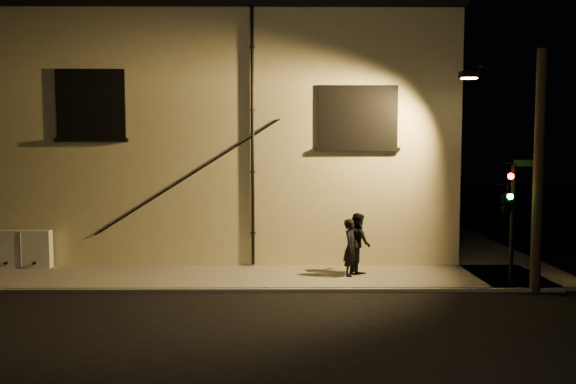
{
  "coord_description": "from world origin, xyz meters",
  "views": [
    {
      "loc": [
        -0.79,
        -15.27,
        3.92
      ],
      "look_at": [
        -0.66,
        1.8,
        2.64
      ],
      "focal_mm": 35.0,
      "sensor_mm": 36.0,
      "label": 1
    }
  ],
  "objects_px": {
    "pedestrian_a": "(351,247)",
    "pedestrian_b": "(358,243)",
    "utility_cabinet": "(23,249)",
    "traffic_signal": "(507,201)",
    "streetlamp_pole": "(533,163)"
  },
  "relations": [
    {
      "from": "utility_cabinet",
      "to": "streetlamp_pole",
      "type": "bearing_deg",
      "value": -9.89
    },
    {
      "from": "utility_cabinet",
      "to": "streetlamp_pole",
      "type": "distance_m",
      "value": 15.77
    },
    {
      "from": "pedestrian_a",
      "to": "pedestrian_b",
      "type": "relative_size",
      "value": 0.93
    },
    {
      "from": "utility_cabinet",
      "to": "pedestrian_a",
      "type": "bearing_deg",
      "value": -6.85
    },
    {
      "from": "traffic_signal",
      "to": "streetlamp_pole",
      "type": "bearing_deg",
      "value": -29.05
    },
    {
      "from": "utility_cabinet",
      "to": "traffic_signal",
      "type": "height_order",
      "value": "traffic_signal"
    },
    {
      "from": "pedestrian_a",
      "to": "utility_cabinet",
      "type": "bearing_deg",
      "value": 105.66
    },
    {
      "from": "traffic_signal",
      "to": "streetlamp_pole",
      "type": "height_order",
      "value": "streetlamp_pole"
    },
    {
      "from": "pedestrian_a",
      "to": "pedestrian_b",
      "type": "xyz_separation_m",
      "value": [
        0.28,
        0.43,
        0.07
      ]
    },
    {
      "from": "pedestrian_b",
      "to": "pedestrian_a",
      "type": "bearing_deg",
      "value": 132.58
    },
    {
      "from": "utility_cabinet",
      "to": "traffic_signal",
      "type": "bearing_deg",
      "value": -9.09
    },
    {
      "from": "pedestrian_b",
      "to": "utility_cabinet",
      "type": "bearing_deg",
      "value": 71.21
    },
    {
      "from": "pedestrian_b",
      "to": "traffic_signal",
      "type": "height_order",
      "value": "traffic_signal"
    },
    {
      "from": "utility_cabinet",
      "to": "pedestrian_b",
      "type": "bearing_deg",
      "value": -4.42
    },
    {
      "from": "utility_cabinet",
      "to": "pedestrian_b",
      "type": "height_order",
      "value": "pedestrian_b"
    }
  ]
}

